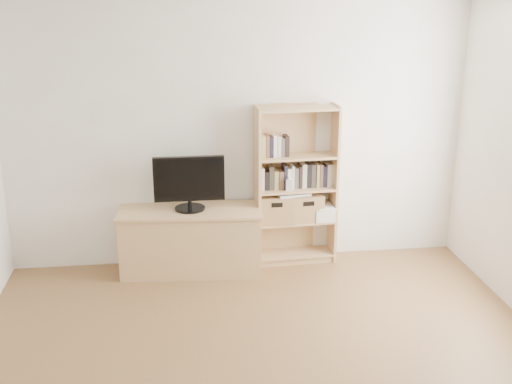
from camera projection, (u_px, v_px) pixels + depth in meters
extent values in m
cube|color=silver|center=(238.00, 135.00, 6.23)|extent=(4.50, 0.02, 2.60)
cube|color=white|center=(282.00, 4.00, 3.47)|extent=(4.50, 5.00, 0.01)
cube|color=tan|center=(191.00, 241.00, 6.25)|extent=(1.37, 0.61, 0.61)
cube|color=tan|center=(296.00, 186.00, 6.32)|extent=(0.81, 0.33, 1.60)
cube|color=black|center=(189.00, 183.00, 6.06)|extent=(0.67, 0.05, 0.53)
cube|color=#C6B09F|center=(296.00, 177.00, 6.31)|extent=(0.74, 0.16, 0.20)
cube|color=#C6B09F|center=(278.00, 147.00, 6.18)|extent=(0.36, 0.16, 0.18)
cube|color=white|center=(289.00, 185.00, 6.21)|extent=(0.07, 0.05, 0.11)
cube|color=#A08048|center=(275.00, 208.00, 6.35)|extent=(0.34, 0.28, 0.28)
cube|color=#A08048|center=(305.00, 206.00, 6.40)|extent=(0.34, 0.29, 0.27)
cube|color=silver|center=(292.00, 193.00, 6.31)|extent=(0.35, 0.27, 0.03)
cube|color=silver|center=(322.00, 212.00, 6.45)|extent=(0.21, 0.29, 0.13)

